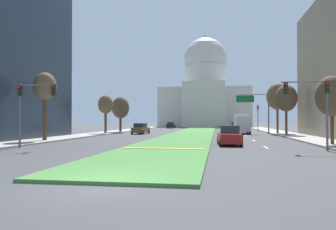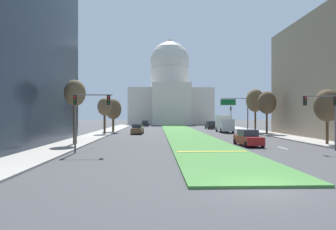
# 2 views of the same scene
# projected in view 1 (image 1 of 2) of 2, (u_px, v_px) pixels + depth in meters

# --- Properties ---
(ground_plane) EXTENTS (260.00, 260.00, 0.00)m
(ground_plane) POSITION_uv_depth(u_px,v_px,m) (196.00, 132.00, 59.67)
(ground_plane) COLOR #3D3D3F
(grass_median) EXTENTS (6.70, 88.48, 0.14)m
(grass_median) POSITION_uv_depth(u_px,v_px,m) (194.00, 132.00, 54.81)
(grass_median) COLOR #427A38
(grass_median) RESTS_ON ground_plane
(median_curb_nose) EXTENTS (6.03, 0.50, 0.04)m
(median_curb_nose) POSITION_uv_depth(u_px,v_px,m) (163.00, 148.00, 23.55)
(median_curb_nose) COLOR gold
(median_curb_nose) RESTS_ON grass_median
(lane_dashes_right) EXTENTS (0.16, 67.35, 0.01)m
(lane_dashes_right) POSITION_uv_depth(u_px,v_px,m) (239.00, 132.00, 58.96)
(lane_dashes_right) COLOR silver
(lane_dashes_right) RESTS_ON ground_plane
(sidewalk_left) EXTENTS (4.00, 88.48, 0.15)m
(sidewalk_left) POSITION_uv_depth(u_px,v_px,m) (103.00, 133.00, 52.11)
(sidewalk_left) COLOR #9E9991
(sidewalk_left) RESTS_ON ground_plane
(sidewalk_right) EXTENTS (4.00, 88.48, 0.15)m
(sidewalk_right) POSITION_uv_depth(u_px,v_px,m) (288.00, 134.00, 47.80)
(sidewalk_right) COLOR #9E9991
(sidewalk_right) RESTS_ON ground_plane
(capitol_building) EXTENTS (28.30, 28.35, 30.52)m
(capitol_building) POSITION_uv_depth(u_px,v_px,m) (205.00, 94.00, 107.71)
(capitol_building) COLOR beige
(capitol_building) RESTS_ON ground_plane
(traffic_light_near_left) EXTENTS (3.34, 0.35, 5.20)m
(traffic_light_near_left) POSITION_uv_depth(u_px,v_px,m) (29.00, 101.00, 25.86)
(traffic_light_near_left) COLOR #515456
(traffic_light_near_left) RESTS_ON ground_plane
(traffic_light_near_right) EXTENTS (3.34, 0.35, 5.20)m
(traffic_light_near_right) POSITION_uv_depth(u_px,v_px,m) (315.00, 99.00, 23.56)
(traffic_light_near_right) COLOR #515456
(traffic_light_near_right) RESTS_ON ground_plane
(traffic_light_far_right) EXTENTS (0.28, 0.35, 5.20)m
(traffic_light_far_right) POSITION_uv_depth(u_px,v_px,m) (258.00, 114.00, 63.33)
(traffic_light_far_right) COLOR #515456
(traffic_light_far_right) RESTS_ON ground_plane
(overhead_guide_sign) EXTENTS (5.16, 0.20, 6.50)m
(overhead_guide_sign) POSITION_uv_depth(u_px,v_px,m) (257.00, 105.00, 51.60)
(overhead_guide_sign) COLOR #515456
(overhead_guide_sign) RESTS_ON ground_plane
(street_tree_left_near) EXTENTS (2.31, 2.31, 7.14)m
(street_tree_left_near) POSITION_uv_depth(u_px,v_px,m) (45.00, 88.00, 33.37)
(street_tree_left_near) COLOR #4C3823
(street_tree_left_near) RESTS_ON ground_plane
(street_tree_right_near) EXTENTS (2.81, 2.81, 6.08)m
(street_tree_right_near) POSITION_uv_depth(u_px,v_px,m) (332.00, 96.00, 27.94)
(street_tree_right_near) COLOR #4C3823
(street_tree_right_near) RESTS_ON ground_plane
(street_tree_left_mid) EXTENTS (2.36, 2.36, 6.12)m
(street_tree_left_mid) POSITION_uv_depth(u_px,v_px,m) (106.00, 105.00, 50.69)
(street_tree_left_mid) COLOR #4C3823
(street_tree_left_mid) RESTS_ON ground_plane
(street_tree_right_mid) EXTENTS (3.02, 3.02, 7.18)m
(street_tree_right_mid) POSITION_uv_depth(u_px,v_px,m) (286.00, 98.00, 45.64)
(street_tree_right_mid) COLOR #4C3823
(street_tree_right_mid) RESTS_ON ground_plane
(street_tree_left_far) EXTENTS (3.04, 3.04, 6.26)m
(street_tree_left_far) POSITION_uv_depth(u_px,v_px,m) (121.00, 108.00, 56.56)
(street_tree_left_far) COLOR #4C3823
(street_tree_left_far) RESTS_ON ground_plane
(street_tree_right_far) EXTENTS (3.36, 3.36, 8.00)m
(street_tree_right_far) POSITION_uv_depth(u_px,v_px,m) (277.00, 97.00, 50.74)
(street_tree_right_far) COLOR #4C3823
(street_tree_right_far) RESTS_ON ground_plane
(sedan_lead_stopped) EXTENTS (2.15, 4.62, 1.73)m
(sedan_lead_stopped) POSITION_uv_depth(u_px,v_px,m) (229.00, 136.00, 28.85)
(sedan_lead_stopped) COLOR maroon
(sedan_lead_stopped) RESTS_ON ground_plane
(sedan_midblock) EXTENTS (2.06, 4.75, 1.69)m
(sedan_midblock) POSITION_uv_depth(u_px,v_px,m) (141.00, 129.00, 50.88)
(sedan_midblock) COLOR brown
(sedan_midblock) RESTS_ON ground_plane
(sedan_distant) EXTENTS (2.14, 4.38, 1.81)m
(sedan_distant) POSITION_uv_depth(u_px,v_px,m) (236.00, 127.00, 65.66)
(sedan_distant) COLOR black
(sedan_distant) RESTS_ON ground_plane
(sedan_far_horizon) EXTENTS (1.92, 4.24, 1.65)m
(sedan_far_horizon) POSITION_uv_depth(u_px,v_px,m) (171.00, 125.00, 83.56)
(sedan_far_horizon) COLOR black
(sedan_far_horizon) RESTS_ON ground_plane
(sedan_very_far) EXTENTS (2.03, 4.61, 1.68)m
(sedan_very_far) POSITION_uv_depth(u_px,v_px,m) (187.00, 124.00, 97.03)
(sedan_very_far) COLOR brown
(sedan_very_far) RESTS_ON ground_plane
(box_truck_delivery) EXTENTS (2.40, 6.40, 3.20)m
(box_truck_delivery) POSITION_uv_depth(u_px,v_px,m) (242.00, 123.00, 53.14)
(box_truck_delivery) COLOR silver
(box_truck_delivery) RESTS_ON ground_plane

